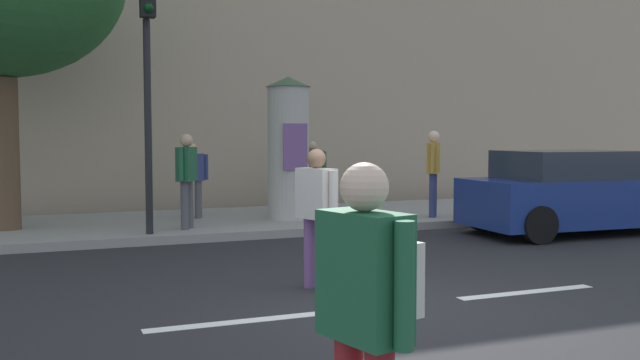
{
  "coord_description": "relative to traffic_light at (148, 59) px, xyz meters",
  "views": [
    {
      "loc": [
        -3.41,
        -6.42,
        1.81
      ],
      "look_at": [
        -0.05,
        2.0,
        1.22
      ],
      "focal_mm": 38.89,
      "sensor_mm": 36.0,
      "label": 1
    }
  ],
  "objects": [
    {
      "name": "ground_plane",
      "position": [
        1.8,
        -5.24,
        -3.05
      ],
      "size": [
        80.0,
        80.0,
        0.0
      ],
      "primitive_type": "plane",
      "color": "#232326"
    },
    {
      "name": "sidewalk_curb",
      "position": [
        1.8,
        1.76,
        -2.98
      ],
      "size": [
        36.0,
        4.0,
        0.15
      ],
      "primitive_type": "cube",
      "color": "gray",
      "rests_on": "ground_plane"
    },
    {
      "name": "lane_markings",
      "position": [
        1.8,
        -5.24,
        -3.05
      ],
      "size": [
        25.8,
        0.16,
        0.01
      ],
      "color": "silver",
      "rests_on": "ground_plane"
    },
    {
      "name": "building_backdrop",
      "position": [
        1.8,
        6.76,
        1.26
      ],
      "size": [
        36.0,
        5.0,
        8.62
      ],
      "primitive_type": "cube",
      "color": "tan",
      "rests_on": "ground_plane"
    },
    {
      "name": "traffic_light",
      "position": [
        0.0,
        0.0,
        0.0
      ],
      "size": [
        0.24,
        0.45,
        4.31
      ],
      "color": "black",
      "rests_on": "sidewalk_curb"
    },
    {
      "name": "poster_column",
      "position": [
        2.86,
        1.25,
        -1.48
      ],
      "size": [
        0.89,
        0.89,
        2.8
      ],
      "color": "#B2ADA3",
      "rests_on": "sidewalk_curb"
    },
    {
      "name": "pedestrian_in_dark_shirt",
      "position": [
        -0.22,
        -8.76,
        -2.04
      ],
      "size": [
        0.46,
        0.62,
        1.68
      ],
      "color": "maroon",
      "rests_on": "ground_plane"
    },
    {
      "name": "pedestrian_with_backpack",
      "position": [
        1.32,
        -4.19,
        -2.07
      ],
      "size": [
        0.39,
        0.64,
        1.65
      ],
      "color": "#724C84",
      "rests_on": "ground_plane"
    },
    {
      "name": "pedestrian_in_red_top",
      "position": [
        0.71,
        0.5,
        -1.91
      ],
      "size": [
        0.44,
        0.56,
        1.68
      ],
      "color": "#4C4C51",
      "rests_on": "sidewalk_curb"
    },
    {
      "name": "pedestrian_with_bag",
      "position": [
        3.84,
        2.45,
        -1.99
      ],
      "size": [
        0.53,
        0.53,
        1.52
      ],
      "color": "black",
      "rests_on": "sidewalk_curb"
    },
    {
      "name": "pedestrian_near_pole",
      "position": [
        1.11,
        2.01,
        -2.03
      ],
      "size": [
        0.63,
        0.28,
        1.49
      ],
      "color": "#4C4C51",
      "rests_on": "sidewalk_curb"
    },
    {
      "name": "pedestrian_tallest",
      "position": [
        5.69,
        0.46,
        -1.87
      ],
      "size": [
        0.45,
        0.52,
        1.74
      ],
      "color": "navy",
      "rests_on": "sidewalk_curb"
    },
    {
      "name": "parked_car_blue",
      "position": [
        7.37,
        -1.63,
        -2.32
      ],
      "size": [
        4.07,
        2.03,
        1.52
      ],
      "color": "navy",
      "rests_on": "ground_plane"
    }
  ]
}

